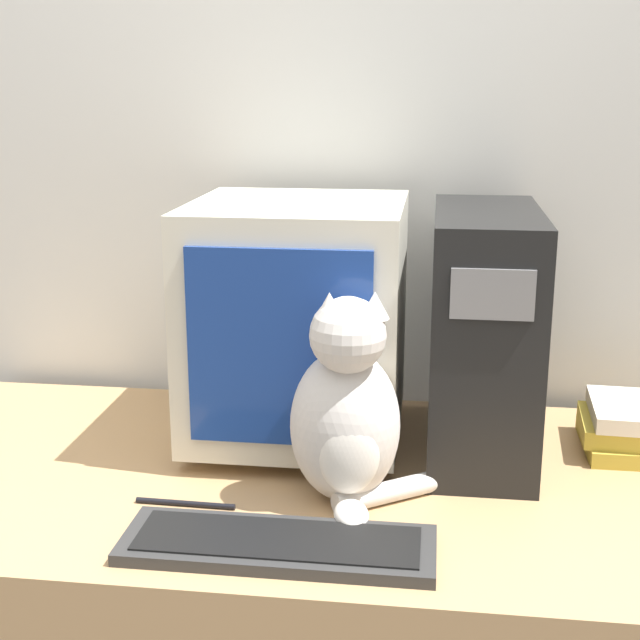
{
  "coord_description": "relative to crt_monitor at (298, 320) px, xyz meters",
  "views": [
    {
      "loc": [
        0.21,
        -0.99,
        1.39
      ],
      "look_at": [
        0.03,
        0.41,
        1.01
      ],
      "focal_mm": 50.0,
      "sensor_mm": 36.0,
      "label": 1
    }
  ],
  "objects": [
    {
      "name": "cat",
      "position": [
        0.11,
        -0.24,
        -0.08
      ],
      "size": [
        0.28,
        0.23,
        0.34
      ],
      "rotation": [
        0.0,
        0.0,
        0.21
      ],
      "color": "silver",
      "rests_on": "desk"
    },
    {
      "name": "wall_back",
      "position": [
        0.03,
        0.29,
        0.28
      ],
      "size": [
        7.0,
        0.05,
        2.5
      ],
      "color": "silver",
      "rests_on": "ground_plane"
    },
    {
      "name": "pen",
      "position": [
        -0.13,
        -0.29,
        -0.22
      ],
      "size": [
        0.16,
        0.01,
        0.01
      ],
      "color": "black",
      "rests_on": "desk"
    },
    {
      "name": "crt_monitor",
      "position": [
        0.0,
        0.0,
        0.0
      ],
      "size": [
        0.37,
        0.39,
        0.44
      ],
      "color": "beige",
      "rests_on": "desk"
    },
    {
      "name": "keyboard",
      "position": [
        0.03,
        -0.41,
        -0.22
      ],
      "size": [
        0.44,
        0.15,
        0.02
      ],
      "color": "#2D2D2D",
      "rests_on": "desk"
    },
    {
      "name": "computer_tower",
      "position": [
        0.33,
        -0.0,
        -0.01
      ],
      "size": [
        0.18,
        0.41,
        0.43
      ],
      "color": "black",
      "rests_on": "desk"
    },
    {
      "name": "book_stack",
      "position": [
        0.58,
        0.02,
        -0.18
      ],
      "size": [
        0.16,
        0.19,
        0.09
      ],
      "color": "gold",
      "rests_on": "desk"
    }
  ]
}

